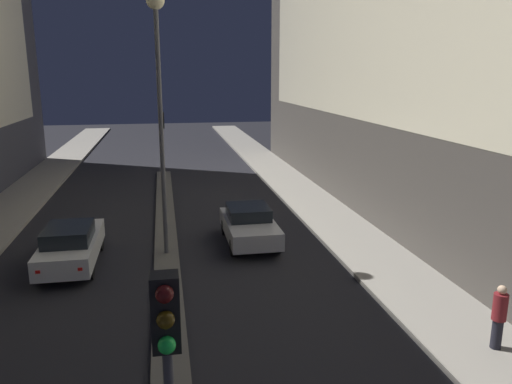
% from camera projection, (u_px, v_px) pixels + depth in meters
% --- Properties ---
extents(median_strip, '(0.89, 30.80, 0.13)m').
position_uv_depth(median_strip, '(166.00, 250.00, 18.97)').
color(median_strip, '#56544F').
rests_on(median_strip, ground).
extents(traffic_light_near, '(0.32, 0.42, 4.40)m').
position_uv_depth(traffic_light_near, '(168.00, 371.00, 5.66)').
color(traffic_light_near, '#4C4C51').
rests_on(traffic_light_near, median_strip).
extents(traffic_light_mid, '(0.32, 0.42, 4.40)m').
position_uv_depth(traffic_light_mid, '(162.00, 133.00, 27.63)').
color(traffic_light_mid, '#4C4C51').
rests_on(traffic_light_mid, median_strip).
extents(street_lamp, '(0.62, 0.62, 9.16)m').
position_uv_depth(street_lamp, '(158.00, 68.00, 16.97)').
color(street_lamp, '#4C4C51').
rests_on(street_lamp, median_strip).
extents(car_left_lane, '(1.77, 4.52, 1.53)m').
position_uv_depth(car_left_lane, '(71.00, 245.00, 17.43)').
color(car_left_lane, silver).
rests_on(car_left_lane, ground).
extents(car_right_lane, '(1.89, 4.08, 1.45)m').
position_uv_depth(car_right_lane, '(249.00, 225.00, 19.79)').
color(car_right_lane, '#B2B2B7').
rests_on(car_right_lane, ground).
extents(pedestrian_on_right_sidewalk, '(0.34, 0.34, 1.62)m').
position_uv_depth(pedestrian_on_right_sidewalk, '(499.00, 315.00, 11.88)').
color(pedestrian_on_right_sidewalk, black).
rests_on(pedestrian_on_right_sidewalk, sidewalk_right).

